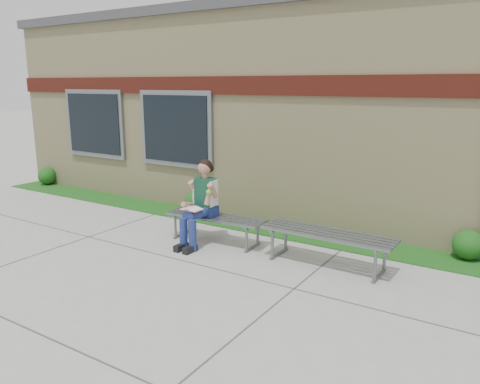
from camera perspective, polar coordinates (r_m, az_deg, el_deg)
The scene contains 9 objects.
ground at distance 6.39m, azimuth -3.66°, elevation -11.30°, with size 80.00×80.00×0.00m, color #9E9E99.
grass_strip at distance 8.49m, azimuth 6.72°, elevation -5.03°, with size 16.00×0.80×0.02m, color #1A5316.
school_building at distance 11.24m, azimuth 14.63°, elevation 9.95°, with size 16.20×6.22×4.20m.
bench_left at distance 7.93m, azimuth -2.99°, elevation -3.66°, with size 1.78×0.58×0.46m.
bench_right at distance 7.01m, azimuth 10.56°, elevation -5.77°, with size 1.99×0.58×0.52m.
girl at distance 7.75m, azimuth -4.86°, elevation -1.19°, with size 0.52×0.87×1.42m.
shrub_west at distance 13.42m, azimuth -22.47°, elevation 1.84°, with size 0.46×0.46×0.46m, color #1A5316.
shrub_mid at distance 9.87m, azimuth -5.49°, elevation -1.09°, with size 0.42×0.42×0.42m, color #1A5316.
shrub_east at distance 7.95m, azimuth 26.06°, elevation -5.77°, with size 0.46×0.46×0.46m, color #1A5316.
Camera 1 is at (3.44, -4.70, 2.64)m, focal length 35.00 mm.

